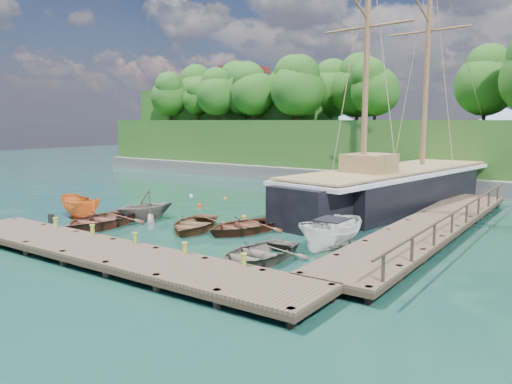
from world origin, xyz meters
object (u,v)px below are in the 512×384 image
at_px(motorboat_orange, 82,219).
at_px(rowboat_4, 194,230).
at_px(rowboat_1, 146,219).
at_px(schooner, 394,191).
at_px(rowboat_3, 256,262).
at_px(rowboat_2, 242,232).
at_px(rowboat_0, 101,227).
at_px(cabin_boat_white, 331,249).

bearing_deg(motorboat_orange, rowboat_4, -65.16).
xyz_separation_m(rowboat_1, schooner, (10.96, 12.62, 1.16)).
relative_size(rowboat_3, rowboat_4, 1.04).
xyz_separation_m(rowboat_2, rowboat_3, (3.92, -4.25, 0.00)).
xyz_separation_m(rowboat_1, rowboat_2, (6.97, 0.52, 0.00)).
xyz_separation_m(rowboat_0, cabin_boat_white, (12.95, 3.04, 0.00)).
bearing_deg(motorboat_orange, cabin_boat_white, -68.52).
distance_m(rowboat_0, rowboat_1, 3.01).
relative_size(rowboat_3, motorboat_orange, 1.11).
bearing_deg(rowboat_3, rowboat_2, 133.83).
xyz_separation_m(rowboat_1, rowboat_3, (10.89, -3.73, 0.00)).
bearing_deg(schooner, rowboat_0, -117.41).
height_order(rowboat_1, cabin_boat_white, rowboat_1).
distance_m(rowboat_2, schooner, 12.80).
height_order(rowboat_2, rowboat_4, rowboat_4).
xyz_separation_m(rowboat_3, schooner, (0.07, 16.36, 1.16)).
bearing_deg(schooner, rowboat_3, -81.51).
xyz_separation_m(rowboat_1, cabin_boat_white, (12.51, 0.06, 0.00)).
relative_size(rowboat_3, cabin_boat_white, 1.10).
height_order(rowboat_0, cabin_boat_white, cabin_boat_white).
bearing_deg(rowboat_4, schooner, 42.81).
height_order(rowboat_0, schooner, schooner).
distance_m(rowboat_1, cabin_boat_white, 12.51).
xyz_separation_m(rowboat_0, rowboat_1, (0.44, 2.98, 0.00)).
relative_size(motorboat_orange, schooner, 0.15).
bearing_deg(rowboat_1, rowboat_4, 8.88).
distance_m(rowboat_3, motorboat_orange, 14.23).
distance_m(rowboat_3, rowboat_4, 7.11).
distance_m(rowboat_2, motorboat_orange, 10.58).
relative_size(rowboat_1, motorboat_orange, 0.86).
height_order(rowboat_3, motorboat_orange, motorboat_orange).
xyz_separation_m(rowboat_0, schooner, (11.40, 15.60, 1.16)).
xyz_separation_m(rowboat_3, cabin_boat_white, (1.62, 3.80, 0.00)).
distance_m(rowboat_2, cabin_boat_white, 5.55).
height_order(motorboat_orange, cabin_boat_white, cabin_boat_white).
height_order(rowboat_0, motorboat_orange, motorboat_orange).
relative_size(rowboat_4, cabin_boat_white, 1.06).
bearing_deg(rowboat_0, schooner, 46.47).
relative_size(rowboat_1, rowboat_3, 0.77).
bearing_deg(motorboat_orange, rowboat_1, -42.87).
relative_size(rowboat_2, motorboat_orange, 1.06).
bearing_deg(rowboat_3, motorboat_orange, 174.90).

